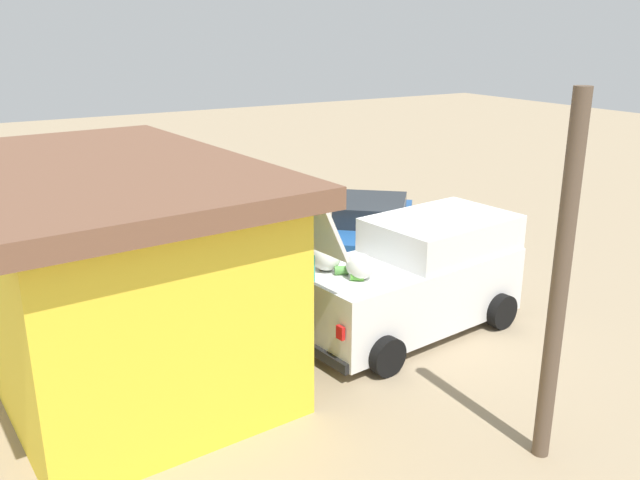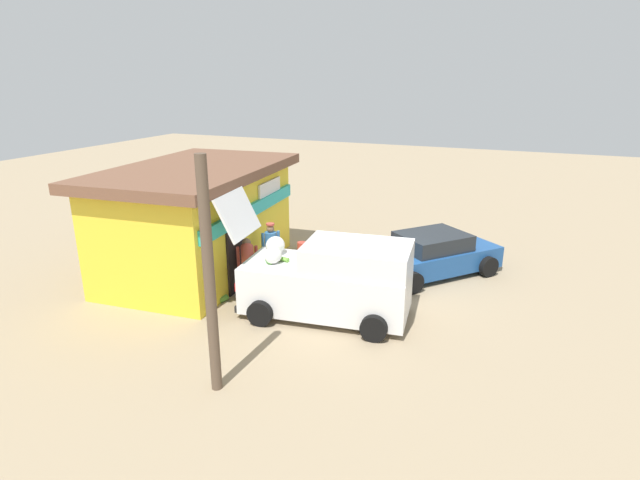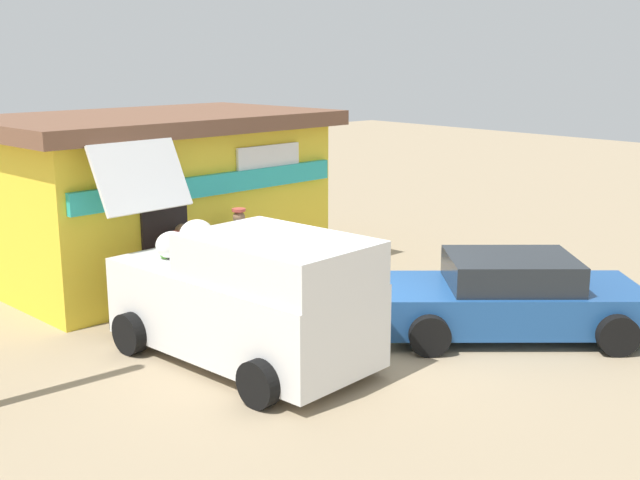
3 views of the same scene
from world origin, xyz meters
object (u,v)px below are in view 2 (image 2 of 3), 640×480
parked_sedan (432,255)px  unloaded_banana_pile (210,292)px  customer_bending (248,263)px  paint_bucket (302,248)px  delivery_van (331,280)px  storefront_bar (198,218)px  vendor_standing (271,247)px

parked_sedan → unloaded_banana_pile: bearing=129.4°
customer_bending → parked_sedan: bearing=-51.3°
unloaded_banana_pile → paint_bucket: 4.29m
paint_bucket → delivery_van: bearing=-146.8°
parked_sedan → customer_bending: size_ratio=2.80×
storefront_bar → parked_sedan: bearing=-70.0°
storefront_bar → customer_bending: size_ratio=4.57×
storefront_bar → parked_sedan: 6.94m
parked_sedan → unloaded_banana_pile: size_ratio=4.95×
vendor_standing → customer_bending: (-1.34, -0.02, -0.02)m
paint_bucket → customer_bending: bearing=-179.5°
parked_sedan → customer_bending: 5.41m
storefront_bar → customer_bending: bearing=-114.8°
storefront_bar → parked_sedan: size_ratio=1.63×
parked_sedan → paint_bucket: parked_sedan is taller
delivery_van → vendor_standing: delivery_van is taller
parked_sedan → unloaded_banana_pile: (-4.09, 4.97, -0.37)m
parked_sedan → vendor_standing: vendor_standing is taller
unloaded_banana_pile → parked_sedan: bearing=-50.6°
storefront_bar → parked_sedan: storefront_bar is taller
delivery_van → unloaded_banana_pile: (-0.38, 3.24, -0.73)m
delivery_van → unloaded_banana_pile: size_ratio=5.56×
storefront_bar → vendor_standing: bearing=-82.1°
vendor_standing → customer_bending: 1.34m
unloaded_banana_pile → storefront_bar: bearing=40.2°
vendor_standing → unloaded_banana_pile: vendor_standing is taller
storefront_bar → paint_bucket: (2.49, -2.20, -1.42)m
vendor_standing → paint_bucket: 2.30m
parked_sedan → delivery_van: bearing=155.0°
delivery_van → unloaded_banana_pile: bearing=96.6°
customer_bending → paint_bucket: customer_bending is taller
customer_bending → paint_bucket: bearing=0.5°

